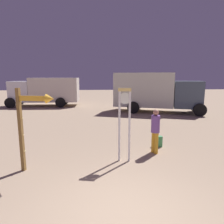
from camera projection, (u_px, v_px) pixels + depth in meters
name	position (u px, v px, depth m)	size (l,w,h in m)	color
ground_plane	(125.00, 219.00, 3.89)	(80.00, 80.00, 0.00)	tan
standing_clock	(124.00, 119.00, 6.36)	(0.41, 0.17, 2.38)	white
arrow_sign	(31.00, 116.00, 5.58)	(1.13, 0.46, 2.42)	brown
person_near_clock	(155.00, 129.00, 7.13)	(0.31, 0.31, 1.60)	gold
backpack	(158.00, 141.00, 7.94)	(0.30, 0.23, 0.42)	#43995D
box_truck_near	(155.00, 91.00, 15.62)	(7.10, 4.34, 3.04)	silver
box_truck_far	(47.00, 90.00, 19.04)	(6.44, 2.68, 2.65)	beige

